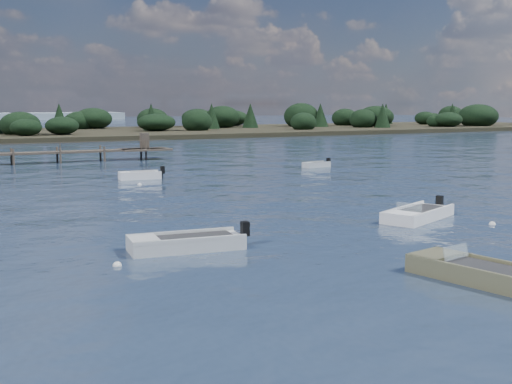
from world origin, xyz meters
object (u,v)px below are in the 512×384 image
dinghy_mid_white_a (418,216)px  dinghy_near_olive (484,277)px  tender_far_grey_b (316,166)px  tender_far_white (140,177)px  dinghy_mid_grey (186,246)px

dinghy_mid_white_a → dinghy_near_olive: bearing=-120.7°
tender_far_grey_b → dinghy_mid_white_a: bearing=-111.5°
dinghy_mid_white_a → dinghy_near_olive: size_ratio=0.94×
tender_far_white → tender_far_grey_b: 17.01m
tender_far_white → dinghy_mid_white_a: bearing=-72.4°
dinghy_mid_grey → dinghy_near_olive: dinghy_near_olive is taller
dinghy_near_olive → tender_far_grey_b: dinghy_near_olive is taller
dinghy_mid_grey → dinghy_near_olive: size_ratio=0.91×
tender_far_white → dinghy_near_olive: (1.49, -32.64, -0.00)m
tender_far_white → dinghy_mid_grey: size_ratio=0.71×
tender_far_white → dinghy_mid_white_a: dinghy_mid_white_a is taller
tender_far_white → dinghy_mid_white_a: 24.03m
dinghy_mid_white_a → tender_far_grey_b: 26.43m
dinghy_mid_white_a → tender_far_grey_b: dinghy_mid_white_a is taller
dinghy_mid_white_a → dinghy_near_olive: 11.32m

